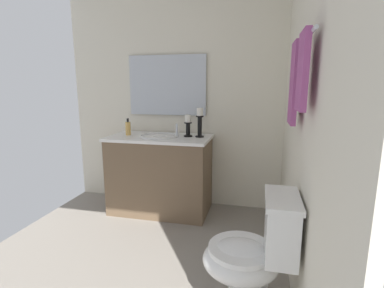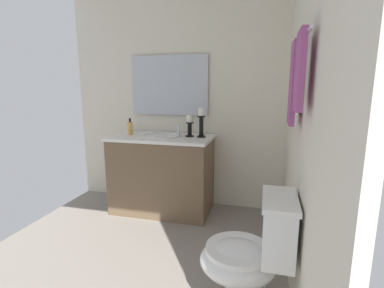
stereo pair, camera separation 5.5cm
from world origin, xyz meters
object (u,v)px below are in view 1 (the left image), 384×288
sink_basin (160,140)px  candle_holder_short (188,125)px  toilet (252,256)px  vanity_cabinet (160,174)px  candle_holder_tall (200,122)px  towel_bar (304,40)px  towel_near_vanity (294,84)px  soap_bottle (128,128)px  towel_center (303,71)px  mirror (167,85)px

sink_basin → candle_holder_short: candle_holder_short is taller
candle_holder_short → toilet: size_ratio=0.30×
vanity_cabinet → candle_holder_tall: size_ratio=3.59×
towel_bar → towel_near_vanity: size_ratio=1.47×
toilet → towel_bar: bearing=127.3°
soap_bottle → towel_bar: size_ratio=0.24×
soap_bottle → towel_center: size_ratio=0.46×
mirror → towel_bar: bearing=42.1°
candle_holder_short → toilet: (1.31, 0.72, -0.58)m
sink_basin → towel_bar: size_ratio=0.54×
candle_holder_tall → towel_center: bearing=31.0°
sink_basin → toilet: bearing=38.8°
candle_holder_tall → candle_holder_short: (0.00, -0.12, -0.04)m
sink_basin → towel_center: towel_center is taller
candle_holder_tall → towel_center: (1.33, 0.80, 0.43)m
candle_holder_short → towel_center: (1.33, 0.92, 0.47)m
candle_holder_short → soap_bottle: bearing=-85.4°
sink_basin → vanity_cabinet: bearing=-90.0°
candle_holder_tall → sink_basin: bearing=-82.3°
toilet → vanity_cabinet: bearing=-141.1°
towel_near_vanity → towel_center: same height
towel_center → candle_holder_tall: bearing=-149.0°
toilet → towel_near_vanity: 1.08m
candle_holder_tall → vanity_cabinet: bearing=-82.3°
mirror → towel_bar: (1.36, 1.23, 0.24)m
candle_holder_tall → towel_bar: bearing=35.5°
vanity_cabinet → toilet: vanity_cabinet is taller
mirror → toilet: (1.53, 1.01, -0.99)m
vanity_cabinet → mirror: 0.98m
mirror → vanity_cabinet: bearing=-0.0°
candle_holder_short → towel_near_vanity: towel_near_vanity is taller
mirror → sink_basin: bearing=0.2°
sink_basin → towel_bar: bearing=48.6°
towel_center → toilet: bearing=-94.7°
vanity_cabinet → soap_bottle: (-0.00, -0.36, 0.49)m
candle_holder_short → mirror: bearing=-127.2°
mirror → towel_near_vanity: (1.18, 1.22, 0.01)m
vanity_cabinet → soap_bottle: size_ratio=5.98×
sink_basin → candle_holder_short: bearing=100.8°
candle_holder_short → vanity_cabinet: bearing=-79.3°
sink_basin → towel_near_vanity: size_ratio=0.80×
mirror → towel_near_vanity: 1.69m
towel_near_vanity → towel_center: (0.37, 0.00, 0.06)m
candle_holder_short → towel_near_vanity: (0.95, 0.92, 0.42)m
toilet → towel_near_vanity: towel_near_vanity is taller
sink_basin → candle_holder_tall: 0.47m
towel_near_vanity → candle_holder_tall: bearing=-140.2°
candle_holder_tall → candle_holder_short: bearing=-89.7°
sink_basin → candle_holder_tall: candle_holder_tall is taller
towel_near_vanity → vanity_cabinet: bearing=-126.5°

